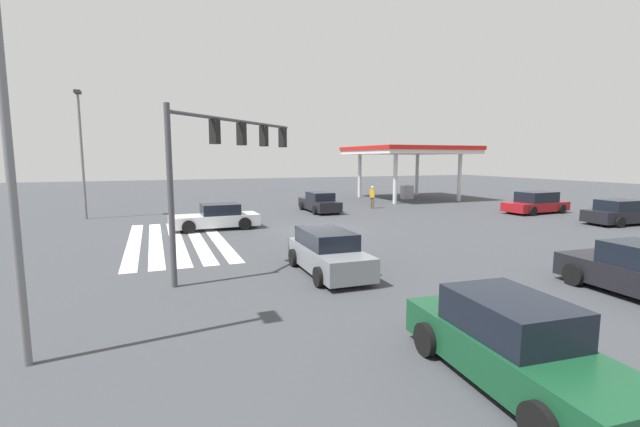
% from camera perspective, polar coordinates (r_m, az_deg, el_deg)
% --- Properties ---
extents(ground_plane, '(122.70, 122.70, 0.00)m').
position_cam_1_polar(ground_plane, '(23.45, 0.00, -2.32)').
color(ground_plane, '#3D3F44').
extents(crosswalk_markings, '(11.46, 4.40, 0.01)m').
position_cam_1_polar(crosswalk_markings, '(21.90, -18.58, -3.39)').
color(crosswalk_markings, silver).
rests_on(crosswalk_markings, ground_plane).
extents(traffic_signal_mast, '(5.40, 5.40, 5.57)m').
position_cam_1_polar(traffic_signal_mast, '(15.92, -12.09, 8.42)').
color(traffic_signal_mast, '#47474C').
rests_on(traffic_signal_mast, ground_plane).
extents(car_0, '(2.46, 5.00, 1.55)m').
position_cam_1_polar(car_0, '(34.60, 26.84, 1.24)').
color(car_0, maroon).
rests_on(car_0, ground_plane).
extents(car_1, '(4.44, 1.97, 1.48)m').
position_cam_1_polar(car_1, '(14.81, 1.05, -5.24)').
color(car_1, gray).
rests_on(car_1, ground_plane).
extents(car_2, '(4.84, 2.04, 1.47)m').
position_cam_1_polar(car_2, '(31.66, -0.08, 1.45)').
color(car_2, black).
rests_on(car_2, ground_plane).
extents(car_3, '(2.35, 4.90, 1.49)m').
position_cam_1_polar(car_3, '(31.42, 35.35, 0.06)').
color(car_3, black).
rests_on(car_3, ground_plane).
extents(car_4, '(2.17, 4.87, 1.42)m').
position_cam_1_polar(car_4, '(24.59, -13.70, -0.53)').
color(car_4, silver).
rests_on(car_4, ground_plane).
extents(car_5, '(4.85, 2.20, 1.55)m').
position_cam_1_polar(car_5, '(8.49, 24.40, -15.77)').
color(car_5, '#144728').
rests_on(car_5, ground_plane).
extents(gas_station_canopy, '(9.99, 9.99, 5.05)m').
position_cam_1_polar(gas_station_canopy, '(42.36, 11.64, 8.07)').
color(gas_station_canopy, silver).
rests_on(gas_station_canopy, ground_plane).
extents(pedestrian, '(0.41, 0.41, 1.78)m').
position_cam_1_polar(pedestrian, '(34.02, 6.98, 2.37)').
color(pedestrian, brown).
rests_on(pedestrian, ground_plane).
extents(street_light_pole_a, '(0.80, 0.36, 8.25)m').
position_cam_1_polar(street_light_pole_a, '(9.66, -36.54, 11.73)').
color(street_light_pole_a, slate).
rests_on(street_light_pole_a, ground_plane).
extents(street_light_pole_b, '(0.80, 0.36, 8.21)m').
position_cam_1_polar(street_light_pole_b, '(31.75, -29.24, 8.18)').
color(street_light_pole_b, slate).
rests_on(street_light_pole_b, ground_plane).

